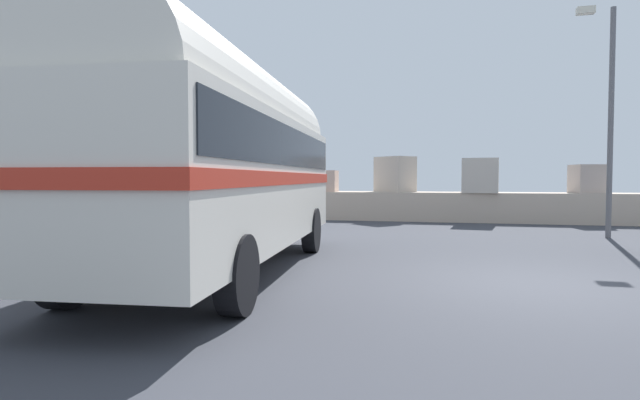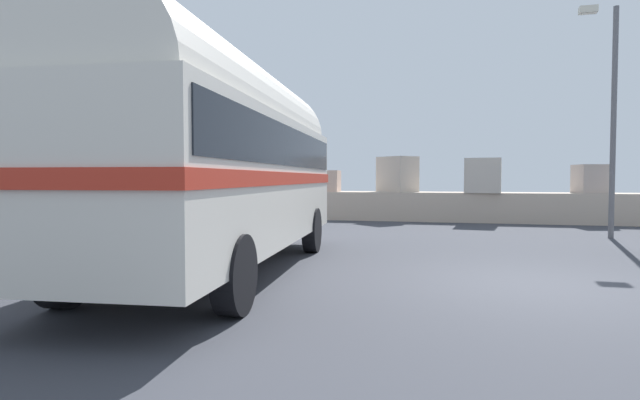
# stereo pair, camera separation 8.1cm
# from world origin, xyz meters

# --- Properties ---
(ground) EXTENTS (32.00, 26.00, 0.02)m
(ground) POSITION_xyz_m (0.00, 0.00, 0.01)
(ground) COLOR #373941
(breakwater) EXTENTS (31.36, 2.02, 2.47)m
(breakwater) POSITION_xyz_m (-0.06, 11.79, 0.73)
(breakwater) COLOR #BBAA98
(breakwater) RESTS_ON ground
(vintage_coach) EXTENTS (3.20, 8.77, 3.70)m
(vintage_coach) POSITION_xyz_m (-5.03, -0.16, 2.05)
(vintage_coach) COLOR black
(vintage_coach) RESTS_ON ground
(second_coach) EXTENTS (3.62, 8.84, 3.70)m
(second_coach) POSITION_xyz_m (-9.72, 1.61, 2.05)
(second_coach) COLOR black
(second_coach) RESTS_ON ground
(lamp_post) EXTENTS (1.01, 0.39, 6.16)m
(lamp_post) POSITION_xyz_m (2.83, 6.98, 3.49)
(lamp_post) COLOR #5B5B60
(lamp_post) RESTS_ON ground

